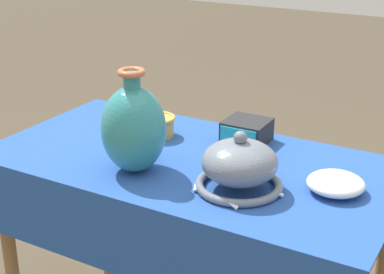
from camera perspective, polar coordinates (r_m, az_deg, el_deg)
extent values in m
cylinder|color=olive|center=(2.03, -17.10, -11.85)|extent=(0.04, 0.04, 0.73)
cylinder|color=olive|center=(2.34, -8.44, -6.37)|extent=(0.04, 0.04, 0.73)
cube|color=olive|center=(1.72, -0.06, -2.75)|extent=(1.16, 0.59, 0.03)
cube|color=#234C9E|center=(1.71, -0.06, -2.20)|extent=(1.18, 0.61, 0.01)
cube|color=#234C9E|center=(1.53, -5.89, -10.13)|extent=(1.18, 0.01, 0.23)
ellipsoid|color=teal|center=(1.60, -5.68, 0.74)|extent=(0.18, 0.18, 0.24)
cylinder|color=teal|center=(1.55, -5.86, 5.47)|extent=(0.05, 0.05, 0.04)
torus|color=#BC6642|center=(1.55, -5.90, 6.26)|extent=(0.07, 0.07, 0.02)
torus|color=slate|center=(1.53, 4.57, -4.63)|extent=(0.23, 0.23, 0.02)
ellipsoid|color=slate|center=(1.51, 4.64, -2.46)|extent=(0.20, 0.20, 0.11)
sphere|color=slate|center=(1.48, 4.72, -0.08)|extent=(0.04, 0.04, 0.04)
cone|color=white|center=(1.50, 8.54, -5.56)|extent=(0.01, 0.03, 0.02)
cone|color=white|center=(1.61, 7.37, -3.39)|extent=(0.03, 0.02, 0.02)
cone|color=white|center=(1.63, 2.64, -3.01)|extent=(0.03, 0.03, 0.02)
cone|color=white|center=(1.52, 0.30, -4.86)|extent=(0.03, 0.03, 0.02)
cone|color=white|center=(1.43, 3.97, -6.63)|extent=(0.03, 0.02, 0.02)
cube|color=#232328|center=(1.82, 5.34, 0.57)|extent=(0.13, 0.13, 0.07)
cube|color=teal|center=(1.77, 4.47, -0.09)|extent=(0.12, 0.01, 0.06)
cylinder|color=gold|center=(1.87, -3.39, 0.99)|extent=(0.11, 0.11, 0.06)
torus|color=gold|center=(1.86, -3.41, 1.85)|extent=(0.12, 0.12, 0.01)
ellipsoid|color=white|center=(1.55, 13.74, -4.41)|extent=(0.15, 0.15, 0.05)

